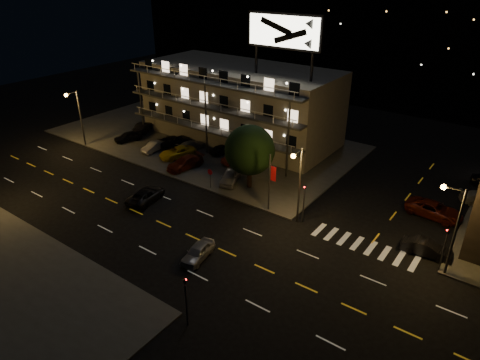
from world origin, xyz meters
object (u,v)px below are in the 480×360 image
Objects in this scene: side_car_0 at (427,248)px; road_car_east at (198,252)px; tree at (249,151)px; lot_car_4 at (230,177)px; lot_car_7 at (191,145)px; lot_car_2 at (177,152)px; road_car_west at (146,195)px.

side_car_0 reaches higher than road_car_east.
road_car_east is at bearing -73.31° from tree.
lot_car_4 reaches higher than lot_car_7.
lot_car_2 reaches higher than road_car_west.
side_car_0 is 0.87× the size of road_car_west.
road_car_west is (-4.82, -8.75, -0.19)m from lot_car_4.
lot_car_4 is at bearing 164.43° from lot_car_7.
side_car_0 is at bearing 15.10° from lot_car_2.
road_car_east is (4.08, -13.60, -3.87)m from tree.
tree is 1.72× the size of lot_car_7.
lot_car_7 is at bearing 75.20° from side_car_0.
tree reaches higher than side_car_0.
side_car_0 is (32.96, -5.73, -0.06)m from lot_car_7.
lot_car_4 is at bearing -129.62° from road_car_west.
lot_car_4 is 9.99m from road_car_west.
road_car_west is (5.62, -13.60, -0.08)m from lot_car_7.
road_car_east is at bearing 142.61° from lot_car_7.
lot_car_4 is (-2.42, -0.43, -3.65)m from tree.
lot_car_7 is 14.72m from road_car_west.
tree is at bearing 81.35° from side_car_0.
tree is 14.12m from lot_car_7.
tree reaches higher than lot_car_2.
lot_car_4 is at bearing -169.86° from tree.
road_car_west is (-11.32, 4.42, 0.03)m from road_car_east.
road_car_east is at bearing -22.18° from lot_car_2.
lot_car_7 is at bearing 132.77° from lot_car_4.
tree reaches higher than road_car_east.
road_car_east is (6.50, -13.16, -0.22)m from lot_car_4.
side_car_0 is at bearing 27.71° from road_car_east.
side_car_0 is at bearing -3.71° from tree.
lot_car_2 is at bearing 128.27° from road_car_east.
road_car_west is (-27.34, -7.88, -0.02)m from side_car_0.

